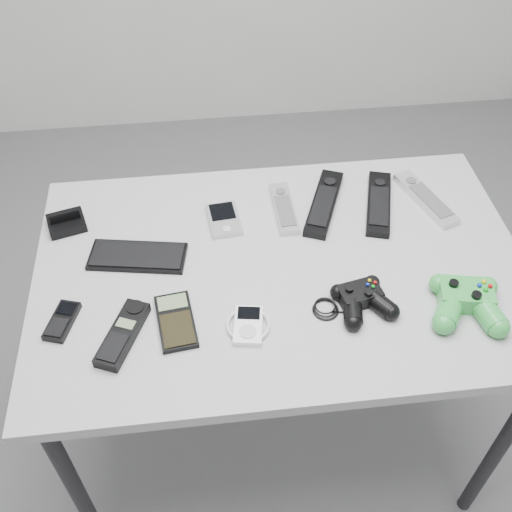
{
  "coord_description": "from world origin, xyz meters",
  "views": [
    {
      "loc": [
        -0.08,
        -0.98,
        1.79
      ],
      "look_at": [
        0.03,
        -0.03,
        0.79
      ],
      "focal_mm": 42.0,
      "sensor_mm": 36.0,
      "label": 1
    }
  ],
  "objects": [
    {
      "name": "remote_black_b",
      "position": [
        0.37,
        0.13,
        0.78
      ],
      "size": [
        0.12,
        0.24,
        0.02
      ],
      "primitive_type": "cube",
      "rotation": [
        0.0,
        0.0,
        -0.28
      ],
      "color": "black",
      "rests_on": "desk"
    },
    {
      "name": "pda",
      "position": [
        -0.03,
        0.12,
        0.78
      ],
      "size": [
        0.09,
        0.12,
        0.02
      ],
      "primitive_type": "cube",
      "rotation": [
        0.0,
        0.0,
        0.1
      ],
      "color": "#B3B2B9",
      "rests_on": "desk"
    },
    {
      "name": "cordless_handset",
      "position": [
        -0.27,
        -0.21,
        0.78
      ],
      "size": [
        0.11,
        0.18,
        0.03
      ],
      "primitive_type": "cube",
      "rotation": [
        0.0,
        0.0,
        -0.4
      ],
      "color": "black",
      "rests_on": "desk"
    },
    {
      "name": "calculator",
      "position": [
        -0.16,
        -0.18,
        0.77
      ],
      "size": [
        0.09,
        0.16,
        0.01
      ],
      "primitive_type": "cube",
      "rotation": [
        0.0,
        0.0,
        0.12
      ],
      "color": "black",
      "rests_on": "desk"
    },
    {
      "name": "mp3_player",
      "position": [
        -0.01,
        -0.21,
        0.78
      ],
      "size": [
        0.11,
        0.11,
        0.02
      ],
      "primitive_type": "cube",
      "rotation": [
        0.0,
        0.0,
        -0.16
      ],
      "color": "white",
      "rests_on": "desk"
    },
    {
      "name": "remote_silver_b",
      "position": [
        0.49,
        0.14,
        0.78
      ],
      "size": [
        0.12,
        0.22,
        0.02
      ],
      "primitive_type": "cube",
      "rotation": [
        0.0,
        0.0,
        0.32
      ],
      "color": "silver",
      "rests_on": "desk"
    },
    {
      "name": "dock_bracket",
      "position": [
        -0.42,
        0.15,
        0.79
      ],
      "size": [
        0.11,
        0.1,
        0.05
      ],
      "primitive_type": "cube",
      "rotation": [
        0.0,
        0.0,
        0.27
      ],
      "color": "black",
      "rests_on": "desk"
    },
    {
      "name": "remote_silver_a",
      "position": [
        0.12,
        0.14,
        0.78
      ],
      "size": [
        0.05,
        0.19,
        0.02
      ],
      "primitive_type": "cube",
      "rotation": [
        0.0,
        0.0,
        0.02
      ],
      "color": "#B3B2B9",
      "rests_on": "desk"
    },
    {
      "name": "controller_green",
      "position": [
        0.47,
        -0.22,
        0.79
      ],
      "size": [
        0.19,
        0.2,
        0.05
      ],
      "primitive_type": null,
      "rotation": [
        0.0,
        0.0,
        -0.2
      ],
      "color": "green",
      "rests_on": "desk"
    },
    {
      "name": "pda_keyboard",
      "position": [
        -0.24,
        0.02,
        0.77
      ],
      "size": [
        0.24,
        0.13,
        0.01
      ],
      "primitive_type": "cube",
      "rotation": [
        0.0,
        0.0,
        -0.18
      ],
      "color": "black",
      "rests_on": "desk"
    },
    {
      "name": "desk",
      "position": [
        0.09,
        -0.04,
        0.7
      ],
      "size": [
        1.14,
        0.74,
        0.77
      ],
      "color": "gray",
      "rests_on": "floor"
    },
    {
      "name": "mobile_phone",
      "position": [
        -0.4,
        -0.16,
        0.78
      ],
      "size": [
        0.08,
        0.11,
        0.02
      ],
      "primitive_type": "cube",
      "rotation": [
        0.0,
        0.0,
        -0.31
      ],
      "color": "black",
      "rests_on": "desk"
    },
    {
      "name": "floor",
      "position": [
        0.0,
        0.0,
        0.0
      ],
      "size": [
        3.5,
        3.5,
        0.0
      ],
      "primitive_type": "plane",
      "color": "slate",
      "rests_on": "ground"
    },
    {
      "name": "controller_black",
      "position": [
        0.25,
        -0.18,
        0.79
      ],
      "size": [
        0.24,
        0.18,
        0.04
      ],
      "primitive_type": null,
      "rotation": [
        0.0,
        0.0,
        0.21
      ],
      "color": "black",
      "rests_on": "desk"
    },
    {
      "name": "remote_black_a",
      "position": [
        0.23,
        0.15,
        0.78
      ],
      "size": [
        0.15,
        0.25,
        0.03
      ],
      "primitive_type": "cube",
      "rotation": [
        0.0,
        0.0,
        -0.39
      ],
      "color": "black",
      "rests_on": "desk"
    }
  ]
}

